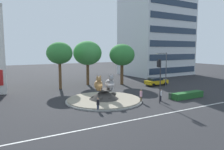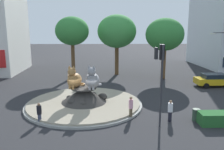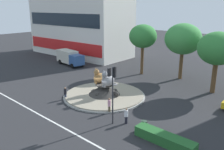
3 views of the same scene
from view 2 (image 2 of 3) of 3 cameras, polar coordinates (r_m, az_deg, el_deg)
ground_plane at (r=21.30m, az=-6.90°, el=-7.39°), size 160.00×160.00×0.00m
roundabout_island at (r=21.15m, az=-6.92°, el=-6.11°), size 10.52×10.52×1.65m
cat_statue_tabby at (r=20.73m, az=-9.39°, el=-1.08°), size 1.79×2.10×2.06m
cat_statue_grey at (r=20.32m, az=-4.85°, el=-1.14°), size 1.47×2.10×2.14m
traffic_light_mast at (r=15.96m, az=11.98°, el=1.70°), size 0.71×0.55×5.83m
broadleaf_tree_behind_island at (r=32.35m, az=-9.85°, el=10.62°), size 4.58×4.58×8.43m
second_tree_near_tower at (r=31.94m, az=12.92°, el=9.68°), size 5.10×5.10×8.20m
third_tree_left at (r=33.96m, az=1.21°, el=10.72°), size 5.64×5.64×8.80m
pedestrian_pink_shirt at (r=17.90m, az=4.69°, el=-7.88°), size 0.33×0.33×1.77m
pedestrian_black_shirt at (r=17.83m, az=-17.58°, el=-8.91°), size 0.35×0.35×1.57m
pedestrian_white_shirt at (r=17.88m, az=14.23°, el=-8.49°), size 0.36×0.36×1.66m
sedan_on_far_lane at (r=30.12m, az=24.25°, el=-1.08°), size 4.84×2.22×1.53m
litter_bin at (r=18.80m, az=20.12°, el=-9.22°), size 0.56×0.56×0.90m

